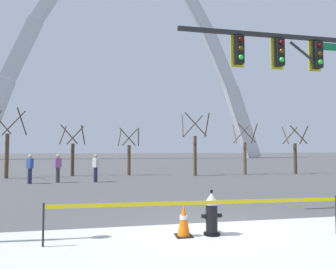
{
  "coord_description": "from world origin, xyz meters",
  "views": [
    {
      "loc": [
        -2.23,
        -6.96,
        1.9
      ],
      "look_at": [
        -0.03,
        5.0,
        2.5
      ],
      "focal_mm": 31.12,
      "sensor_mm": 36.0,
      "label": 1
    }
  ],
  "objects_px": {
    "traffic_cone_by_hydrant": "(184,220)",
    "pedestrian_walking_right": "(30,169)",
    "pedestrian_walking_left": "(58,168)",
    "pedestrian_standing_center": "(96,168)",
    "fire_hydrant": "(212,214)",
    "traffic_signal_gantry": "(309,78)",
    "monument_arch": "(127,58)"
  },
  "relations": [
    {
      "from": "fire_hydrant",
      "to": "pedestrian_walking_left",
      "type": "xyz_separation_m",
      "value": [
        -5.27,
        11.16,
        0.35
      ]
    },
    {
      "from": "fire_hydrant",
      "to": "pedestrian_walking_right",
      "type": "distance_m",
      "value": 12.73
    },
    {
      "from": "pedestrian_standing_center",
      "to": "monument_arch",
      "type": "bearing_deg",
      "value": 85.31
    },
    {
      "from": "traffic_cone_by_hydrant",
      "to": "pedestrian_walking_right",
      "type": "distance_m",
      "value": 12.41
    },
    {
      "from": "traffic_cone_by_hydrant",
      "to": "pedestrian_walking_right",
      "type": "relative_size",
      "value": 0.46
    },
    {
      "from": "pedestrian_walking_left",
      "to": "pedestrian_standing_center",
      "type": "relative_size",
      "value": 1.0
    },
    {
      "from": "pedestrian_walking_left",
      "to": "pedestrian_walking_right",
      "type": "height_order",
      "value": "same"
    },
    {
      "from": "fire_hydrant",
      "to": "pedestrian_walking_left",
      "type": "distance_m",
      "value": 12.35
    },
    {
      "from": "traffic_cone_by_hydrant",
      "to": "fire_hydrant",
      "type": "bearing_deg",
      "value": -0.48
    },
    {
      "from": "traffic_signal_gantry",
      "to": "pedestrian_walking_right",
      "type": "distance_m",
      "value": 14.23
    },
    {
      "from": "monument_arch",
      "to": "pedestrian_walking_left",
      "type": "distance_m",
      "value": 44.54
    },
    {
      "from": "fire_hydrant",
      "to": "pedestrian_walking_left",
      "type": "relative_size",
      "value": 0.62
    },
    {
      "from": "pedestrian_walking_right",
      "to": "fire_hydrant",
      "type": "bearing_deg",
      "value": -58.38
    },
    {
      "from": "pedestrian_walking_left",
      "to": "pedestrian_standing_center",
      "type": "height_order",
      "value": "same"
    },
    {
      "from": "traffic_cone_by_hydrant",
      "to": "pedestrian_walking_left",
      "type": "relative_size",
      "value": 0.46
    },
    {
      "from": "fire_hydrant",
      "to": "pedestrian_standing_center",
      "type": "height_order",
      "value": "pedestrian_standing_center"
    },
    {
      "from": "traffic_cone_by_hydrant",
      "to": "pedestrian_standing_center",
      "type": "height_order",
      "value": "pedestrian_standing_center"
    },
    {
      "from": "traffic_cone_by_hydrant",
      "to": "pedestrian_walking_left",
      "type": "height_order",
      "value": "pedestrian_walking_left"
    },
    {
      "from": "traffic_cone_by_hydrant",
      "to": "traffic_signal_gantry",
      "type": "distance_m",
      "value": 6.63
    },
    {
      "from": "fire_hydrant",
      "to": "traffic_signal_gantry",
      "type": "xyz_separation_m",
      "value": [
        4.2,
        2.32,
        3.8
      ]
    },
    {
      "from": "pedestrian_standing_center",
      "to": "traffic_cone_by_hydrant",
      "type": "bearing_deg",
      "value": -76.9
    },
    {
      "from": "pedestrian_walking_left",
      "to": "pedestrian_standing_center",
      "type": "distance_m",
      "value": 2.1
    },
    {
      "from": "pedestrian_standing_center",
      "to": "pedestrian_walking_right",
      "type": "height_order",
      "value": "same"
    },
    {
      "from": "traffic_signal_gantry",
      "to": "pedestrian_walking_left",
      "type": "height_order",
      "value": "traffic_signal_gantry"
    },
    {
      "from": "pedestrian_walking_left",
      "to": "fire_hydrant",
      "type": "bearing_deg",
      "value": -64.71
    },
    {
      "from": "traffic_cone_by_hydrant",
      "to": "pedestrian_standing_center",
      "type": "distance_m",
      "value": 11.27
    },
    {
      "from": "traffic_signal_gantry",
      "to": "pedestrian_walking_right",
      "type": "relative_size",
      "value": 4.04
    },
    {
      "from": "monument_arch",
      "to": "pedestrian_standing_center",
      "type": "bearing_deg",
      "value": -94.69
    },
    {
      "from": "monument_arch",
      "to": "pedestrian_standing_center",
      "type": "xyz_separation_m",
      "value": [
        -3.29,
        -40.1,
        -19.03
      ]
    },
    {
      "from": "traffic_cone_by_hydrant",
      "to": "pedestrian_walking_right",
      "type": "bearing_deg",
      "value": 119.14
    },
    {
      "from": "monument_arch",
      "to": "fire_hydrant",
      "type": "bearing_deg",
      "value": -90.12
    },
    {
      "from": "traffic_signal_gantry",
      "to": "pedestrian_walking_left",
      "type": "relative_size",
      "value": 4.04
    }
  ]
}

